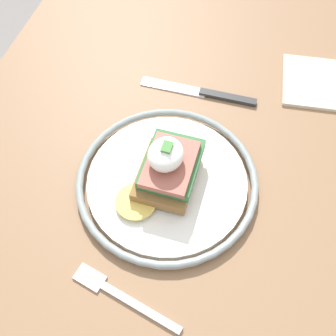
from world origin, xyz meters
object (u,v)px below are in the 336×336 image
object	(u,v)px
plate	(168,179)
knife	(207,94)
sandwich	(168,166)
fork	(121,296)
napkin	(316,83)

from	to	relation	value
plate	knife	bearing A→B (deg)	-4.84
sandwich	plate	bearing A→B (deg)	19.56
sandwich	knife	xyz separation A→B (m)	(0.17, -0.01, -0.04)
plate	fork	bearing A→B (deg)	177.11
fork	knife	distance (m)	0.33
fork	napkin	bearing A→B (deg)	-24.34
plate	napkin	xyz separation A→B (m)	(0.24, -0.17, -0.00)
fork	knife	world-z (taller)	knife
plate	knife	world-z (taller)	plate
fork	napkin	world-z (taller)	napkin
plate	napkin	distance (m)	0.30
fork	knife	size ratio (longest dim) A/B	0.77
napkin	plate	bearing A→B (deg)	143.83
sandwich	napkin	size ratio (longest dim) A/B	1.16
plate	sandwich	size ratio (longest dim) A/B	1.97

